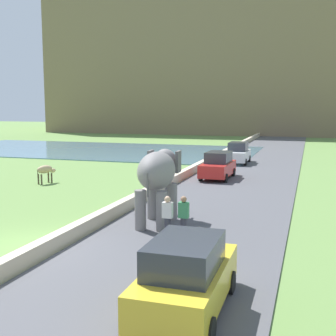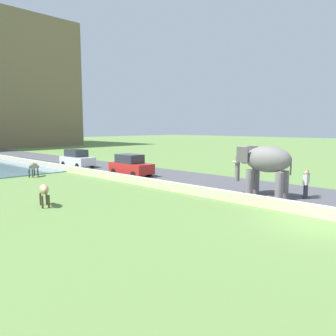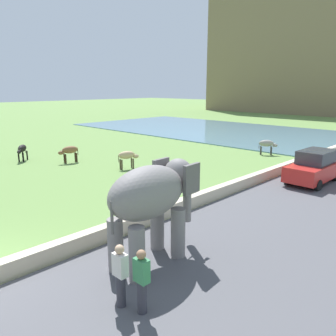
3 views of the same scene
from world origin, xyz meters
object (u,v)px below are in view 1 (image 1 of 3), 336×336
Objects in this scene: person_beside_elephant at (167,217)px; cow_tan at (45,170)px; cow_grey at (162,155)px; car_yellow at (186,276)px; car_red at (218,166)px; person_trailing at (184,217)px; car_white at (238,153)px; elephant at (158,175)px.

cow_tan is (-10.88, 9.04, -0.04)m from person_beside_elephant.
car_yellow is at bearing -70.12° from cow_grey.
car_red is at bearing 94.22° from person_beside_elephant.
person_trailing is 0.41× the size of car_yellow.
cow_tan is at bearing -126.52° from car_white.
car_red is (-1.03, 13.99, 0.03)m from person_beside_elephant.
elephant is at bearing -90.09° from car_red.
car_yellow is (2.12, -5.14, 0.03)m from person_beside_elephant.
person_beside_elephant is 20.57m from cow_grey.
car_red is (0.02, 11.96, -1.14)m from elephant.
elephant is at bearing -71.81° from cow_grey.
person_beside_elephant is 22.36m from car_white.
car_red is at bearing 99.35° from car_yellow.
cow_grey is at bearing 68.38° from cow_tan.
car_red and car_white have the same top height.
car_red is 8.35m from car_white.
cow_tan is (-13.00, 14.18, -0.06)m from car_yellow.
car_white is at bearing 96.54° from car_yellow.
cow_tan is (-9.85, -4.96, -0.06)m from car_red.
person_trailing is at bearing -49.37° from elephant.
person_beside_elephant is at bearing 112.39° from car_yellow.
person_beside_elephant is at bearing -39.70° from cow_tan.
person_beside_elephant is at bearing -62.70° from elephant.
person_trailing is 14.45m from cow_tan.
elephant is 7.93m from car_yellow.
elephant is 2.48× the size of cow_tan.
car_white is at bearing 90.01° from car_red.
cow_grey is (-5.73, -2.91, -0.06)m from car_white.
car_yellow is (3.17, -7.18, -1.14)m from elephant.
person_beside_elephant is 1.15× the size of cow_tan.
cow_grey is (-7.30, 19.25, -0.04)m from person_trailing.
person_trailing is 0.41× the size of car_white.
person_beside_elephant is at bearing -161.22° from person_trailing.
car_white is at bearing 89.95° from elephant.
person_trailing is 5.55m from car_yellow.
cow_grey is at bearing 136.53° from car_red.
car_yellow is (1.58, -5.32, 0.03)m from person_trailing.
cow_tan is (-4.12, -10.39, 0.00)m from cow_grey.
car_yellow reaches higher than cow_tan.
cow_tan is at bearing 132.53° from car_yellow.
cow_tan is (-9.85, -13.30, -0.06)m from car_white.
car_red reaches higher than person_beside_elephant.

